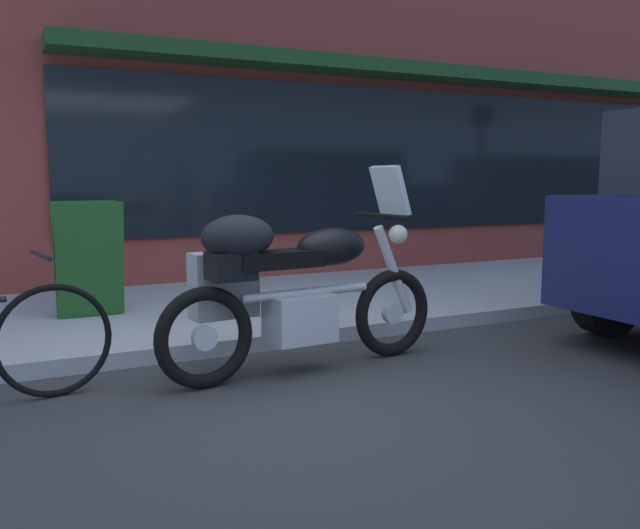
% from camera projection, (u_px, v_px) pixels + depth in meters
% --- Properties ---
extents(ground_plane, '(80.00, 80.00, 0.00)m').
position_uv_depth(ground_plane, '(300.00, 395.00, 4.02)').
color(ground_plane, '#363636').
extents(storefront_building, '(19.34, 0.90, 6.85)m').
position_uv_depth(storefront_building, '(537.00, 38.00, 9.65)').
color(storefront_building, brown).
rests_on(storefront_building, ground_plane).
extents(touring_motorcycle, '(2.12, 0.62, 1.40)m').
position_uv_depth(touring_motorcycle, '(287.00, 284.00, 4.41)').
color(touring_motorcycle, black).
rests_on(touring_motorcycle, ground_plane).
extents(sandwich_board_sign, '(0.55, 0.42, 0.99)m').
position_uv_depth(sandwich_board_sign, '(89.00, 259.00, 5.67)').
color(sandwich_board_sign, '#1E511E').
rests_on(sandwich_board_sign, sidewalk_curb).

